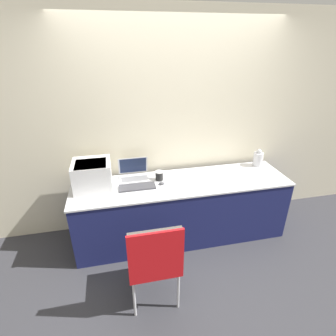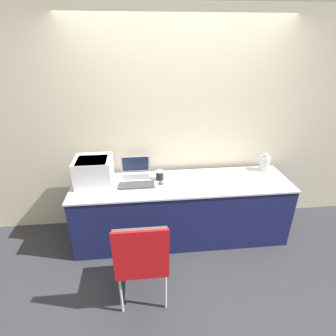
# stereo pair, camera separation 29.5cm
# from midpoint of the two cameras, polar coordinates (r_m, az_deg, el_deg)

# --- Properties ---
(ground_plane) EXTENTS (14.00, 14.00, 0.00)m
(ground_plane) POSITION_cam_midpoint_polar(r_m,az_deg,el_deg) (3.24, 1.57, -17.79)
(ground_plane) COLOR #333338
(wall_back) EXTENTS (8.00, 0.05, 2.60)m
(wall_back) POSITION_cam_midpoint_polar(r_m,az_deg,el_deg) (3.21, -1.36, 8.98)
(wall_back) COLOR beige
(wall_back) RESTS_ON ground_plane
(table) EXTENTS (2.52, 0.67, 0.76)m
(table) POSITION_cam_midpoint_polar(r_m,az_deg,el_deg) (3.24, 0.27, -9.01)
(table) COLOR #191E51
(table) RESTS_ON ground_plane
(printer) EXTENTS (0.40, 0.37, 0.31)m
(printer) POSITION_cam_midpoint_polar(r_m,az_deg,el_deg) (3.01, -18.90, -1.33)
(printer) COLOR silver
(printer) RESTS_ON table
(laptop_left) EXTENTS (0.35, 0.27, 0.23)m
(laptop_left) POSITION_cam_midpoint_polar(r_m,az_deg,el_deg) (3.15, -10.08, -1.35)
(laptop_left) COLOR #B7B7BC
(laptop_left) RESTS_ON table
(external_keyboard) EXTENTS (0.41, 0.15, 0.02)m
(external_keyboard) POSITION_cam_midpoint_polar(r_m,az_deg,el_deg) (2.95, -9.58, -4.19)
(external_keyboard) COLOR #3D3D42
(external_keyboard) RESTS_ON table
(coffee_cup) EXTENTS (0.09, 0.09, 0.11)m
(coffee_cup) POSITION_cam_midpoint_polar(r_m,az_deg,el_deg) (3.06, -4.68, -1.74)
(coffee_cup) COLOR black
(coffee_cup) RESTS_ON table
(mouse) EXTENTS (0.07, 0.05, 0.03)m
(mouse) POSITION_cam_midpoint_polar(r_m,az_deg,el_deg) (2.98, -4.20, -3.41)
(mouse) COLOR #4C4C51
(mouse) RESTS_ON table
(metal_pitcher) EXTENTS (0.12, 0.12, 0.23)m
(metal_pitcher) POSITION_cam_midpoint_polar(r_m,az_deg,el_deg) (3.54, 16.79, 1.94)
(metal_pitcher) COLOR silver
(metal_pitcher) RESTS_ON table
(chair) EXTENTS (0.45, 0.48, 0.93)m
(chair) POSITION_cam_midpoint_polar(r_m,az_deg,el_deg) (2.37, -6.82, -18.79)
(chair) COLOR #4C4742
(chair) RESTS_ON ground_plane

